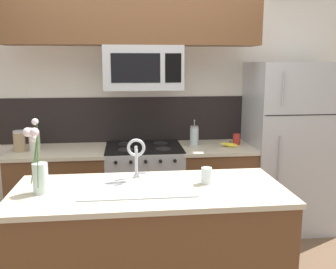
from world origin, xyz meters
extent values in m
cube|color=silver|center=(0.30, 1.28, 1.30)|extent=(5.20, 0.10, 2.60)
cube|color=black|center=(0.00, 1.22, 1.15)|extent=(3.31, 0.01, 0.48)
cube|color=brown|center=(-0.84, 0.90, 0.44)|extent=(0.91, 0.62, 0.88)
cube|color=beige|center=(-0.84, 0.90, 0.89)|extent=(0.94, 0.65, 0.03)
cube|color=brown|center=(0.74, 0.90, 0.44)|extent=(0.72, 0.62, 0.88)
cube|color=beige|center=(0.74, 0.90, 0.89)|extent=(0.75, 0.65, 0.03)
cube|color=#A8AAAF|center=(0.00, 0.90, 0.46)|extent=(0.76, 0.62, 0.91)
cube|color=black|center=(0.00, 0.90, 0.92)|extent=(0.76, 0.62, 0.01)
cylinder|color=black|center=(-0.18, 0.76, 0.93)|extent=(0.15, 0.15, 0.01)
cylinder|color=black|center=(0.18, 0.76, 0.93)|extent=(0.15, 0.15, 0.01)
cylinder|color=black|center=(-0.18, 1.04, 0.93)|extent=(0.15, 0.15, 0.01)
cylinder|color=black|center=(0.18, 1.04, 0.93)|extent=(0.15, 0.15, 0.01)
cylinder|color=black|center=(-0.27, 0.58, 0.85)|extent=(0.03, 0.02, 0.03)
cylinder|color=black|center=(-0.14, 0.58, 0.85)|extent=(0.03, 0.02, 0.03)
cylinder|color=black|center=(0.00, 0.58, 0.85)|extent=(0.03, 0.02, 0.03)
cylinder|color=black|center=(0.14, 0.58, 0.85)|extent=(0.03, 0.02, 0.03)
cylinder|color=black|center=(0.27, 0.58, 0.85)|extent=(0.03, 0.02, 0.03)
cube|color=#A8AAAF|center=(0.00, 0.88, 1.70)|extent=(0.74, 0.40, 0.41)
cube|color=black|center=(-0.07, 0.68, 1.70)|extent=(0.45, 0.00, 0.26)
cube|color=black|center=(0.27, 0.68, 1.70)|extent=(0.15, 0.00, 0.26)
cube|color=brown|center=(-0.09, 0.85, 2.21)|extent=(2.39, 0.34, 0.60)
cube|color=#A8AAAF|center=(1.53, 0.92, 0.88)|extent=(0.85, 0.72, 1.76)
cube|color=black|center=(1.53, 0.56, 1.26)|extent=(0.82, 0.00, 0.01)
cylinder|color=#99999E|center=(1.27, 0.54, 1.51)|extent=(0.01, 0.01, 0.32)
cylinder|color=#99999E|center=(1.27, 0.54, 0.74)|extent=(0.01, 0.01, 0.67)
cylinder|color=#997F5B|center=(-1.19, 0.87, 1.00)|extent=(0.11, 0.11, 0.18)
cylinder|color=#B2B2B7|center=(-1.19, 0.87, 1.10)|extent=(0.11, 0.11, 0.02)
cylinder|color=silver|center=(-1.06, 0.90, 1.00)|extent=(0.11, 0.11, 0.17)
cylinder|color=#B2B2B7|center=(-1.06, 0.90, 1.09)|extent=(0.10, 0.10, 0.02)
ellipsoid|color=yellow|center=(0.86, 0.83, 0.93)|extent=(0.17, 0.11, 0.05)
ellipsoid|color=yellow|center=(0.87, 0.85, 0.93)|extent=(0.18, 0.06, 0.05)
ellipsoid|color=yellow|center=(0.87, 0.83, 0.93)|extent=(0.18, 0.05, 0.07)
ellipsoid|color=yellow|center=(0.88, 0.85, 0.93)|extent=(0.17, 0.11, 0.06)
cylinder|color=brown|center=(0.87, 0.84, 0.96)|extent=(0.02, 0.02, 0.03)
cylinder|color=silver|center=(0.52, 0.96, 1.00)|extent=(0.09, 0.09, 0.18)
cylinder|color=#A3A3AA|center=(0.52, 0.96, 1.10)|extent=(0.08, 0.08, 0.02)
cylinder|color=#A3A3AA|center=(0.52, 0.96, 1.14)|extent=(0.01, 0.01, 0.05)
sphere|color=#A3A3AA|center=(0.52, 0.96, 1.17)|extent=(0.02, 0.02, 0.02)
cylinder|color=#B22D23|center=(0.97, 0.95, 0.97)|extent=(0.08, 0.08, 0.11)
cube|color=brown|center=(-0.02, -0.35, 0.44)|extent=(1.82, 0.77, 0.88)
cube|color=beige|center=(-0.02, -0.35, 0.89)|extent=(1.85, 0.80, 0.03)
cube|color=#ADAFB5|center=(-0.10, -0.35, 0.91)|extent=(0.76, 0.42, 0.01)
cube|color=#ADAFB5|center=(-0.28, -0.35, 0.84)|extent=(0.30, 0.32, 0.15)
cube|color=#ADAFB5|center=(0.07, -0.35, 0.84)|extent=(0.30, 0.32, 0.15)
cylinder|color=#B7BABF|center=(-0.10, -0.10, 0.92)|extent=(0.04, 0.04, 0.02)
cylinder|color=#B7BABF|center=(-0.10, -0.10, 1.04)|extent=(0.02, 0.02, 0.22)
torus|color=#B7BABF|center=(-0.10, -0.15, 1.15)|extent=(0.13, 0.02, 0.13)
cylinder|color=#B7BABF|center=(-0.10, -0.21, 1.12)|extent=(0.02, 0.02, 0.06)
cube|color=#B7BABF|center=(-0.07, -0.10, 0.95)|extent=(0.07, 0.01, 0.01)
cylinder|color=silver|center=(0.38, -0.29, 0.97)|extent=(0.08, 0.08, 0.12)
cylinder|color=silver|center=(-0.73, -0.36, 1.01)|extent=(0.10, 0.10, 0.20)
cylinder|color=silver|center=(-0.73, -0.36, 0.95)|extent=(0.09, 0.09, 0.06)
cylinder|color=#386B2D|center=(-0.73, -0.41, 1.15)|extent=(0.01, 0.10, 0.35)
sphere|color=silver|center=(-0.73, -0.46, 1.33)|extent=(0.05, 0.05, 0.05)
cylinder|color=#386B2D|center=(-0.76, -0.36, 1.14)|extent=(0.07, 0.01, 0.34)
sphere|color=silver|center=(-0.80, -0.35, 1.31)|extent=(0.06, 0.06, 0.06)
cylinder|color=#386B2D|center=(-0.75, -0.33, 1.12)|extent=(0.05, 0.07, 0.28)
sphere|color=silver|center=(-0.78, -0.29, 1.26)|extent=(0.05, 0.05, 0.05)
cylinder|color=#386B2D|center=(-0.74, -0.34, 1.17)|extent=(0.03, 0.05, 0.40)
sphere|color=silver|center=(-0.75, -0.32, 1.38)|extent=(0.04, 0.04, 0.04)
cylinder|color=#386B2D|center=(-0.76, -0.34, 1.14)|extent=(0.06, 0.04, 0.34)
sphere|color=silver|center=(-0.79, -0.33, 1.31)|extent=(0.06, 0.06, 0.06)
camera|label=1|loc=(-0.17, -2.77, 1.74)|focal=40.00mm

